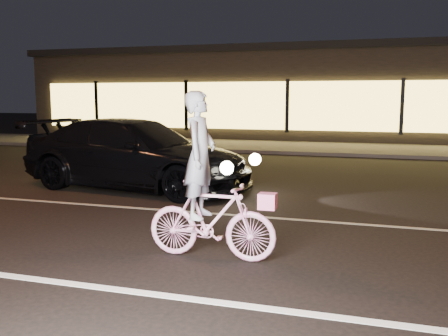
% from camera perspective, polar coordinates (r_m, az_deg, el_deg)
% --- Properties ---
extents(ground, '(90.00, 90.00, 0.00)m').
position_cam_1_polar(ground, '(7.19, -14.27, -8.07)').
color(ground, black).
rests_on(ground, ground).
extents(lane_stripe_near, '(60.00, 0.12, 0.01)m').
position_cam_1_polar(lane_stripe_near, '(6.03, -21.86, -11.56)').
color(lane_stripe_near, silver).
rests_on(lane_stripe_near, ground).
extents(lane_stripe_far, '(60.00, 0.10, 0.01)m').
position_cam_1_polar(lane_stripe_far, '(8.90, -7.54, -4.73)').
color(lane_stripe_far, gray).
rests_on(lane_stripe_far, ground).
extents(sidewalk, '(30.00, 4.00, 0.12)m').
position_cam_1_polar(sidewalk, '(19.32, 6.22, 2.41)').
color(sidewalk, '#383533').
rests_on(sidewalk, ground).
extents(storefront, '(25.40, 8.42, 4.20)m').
position_cam_1_polar(storefront, '(25.10, 8.93, 8.45)').
color(storefront, black).
rests_on(storefront, ground).
extents(cyclist, '(1.63, 0.56, 2.05)m').
position_cam_1_polar(cyclist, '(6.08, -1.83, -3.72)').
color(cyclist, '#E74193').
rests_on(cyclist, ground).
extents(sedan, '(5.43, 2.82, 1.50)m').
position_cam_1_polar(sedan, '(10.93, -10.02, 1.59)').
color(sedan, black).
rests_on(sedan, ground).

